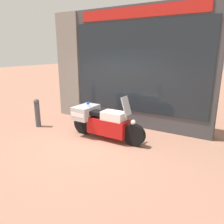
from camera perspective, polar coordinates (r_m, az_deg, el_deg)
ground_plane at (r=6.16m, az=-5.03°, el=-7.92°), size 60.00×60.00×0.00m
shop_building at (r=7.58m, az=0.99°, el=11.44°), size 5.69×0.55×3.79m
window_display at (r=7.48m, az=6.57°, el=0.28°), size 4.28×0.30×2.09m
paramedic_motorcycle at (r=6.29m, az=-2.79°, el=-2.25°), size 2.35×0.80×1.32m
street_bollard at (r=7.67m, az=-18.92°, el=-0.09°), size 0.18×0.18×0.95m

